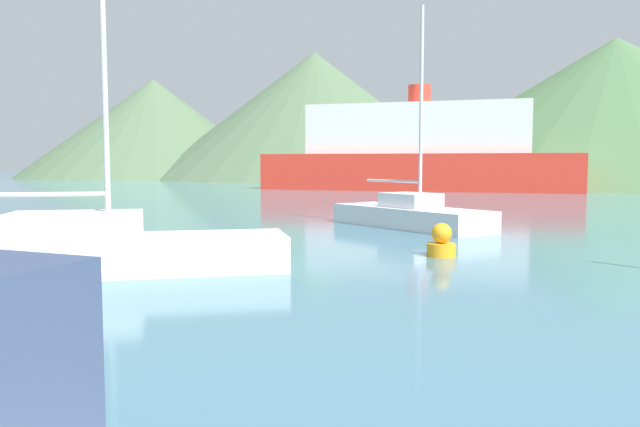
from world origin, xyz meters
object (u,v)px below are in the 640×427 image
object	(u,v)px
sailboat_middle	(77,249)
ferry_distant	(419,153)
buoy_marker	(441,243)
sailboat_outer	(410,214)

from	to	relation	value
sailboat_middle	ferry_distant	xyz separation A→B (m)	(-0.00, 41.07, 2.52)
buoy_marker	sailboat_middle	bearing A→B (deg)	-144.57
ferry_distant	buoy_marker	world-z (taller)	ferry_distant
ferry_distant	buoy_marker	bearing A→B (deg)	-80.27
sailboat_middle	buoy_marker	size ratio (longest dim) A/B	14.04
sailboat_middle	sailboat_outer	xyz separation A→B (m)	(4.85, 11.34, -0.06)
sailboat_outer	buoy_marker	distance (m)	6.78
sailboat_middle	buoy_marker	xyz separation A→B (m)	(6.83, 4.86, -0.19)
ferry_distant	sailboat_middle	bearing A→B (deg)	-90.95
sailboat_middle	ferry_distant	distance (m)	41.15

